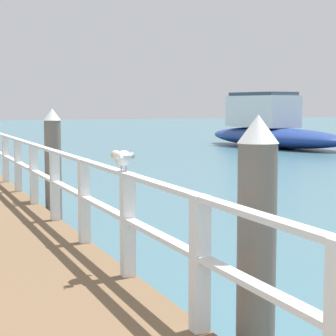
{
  "coord_description": "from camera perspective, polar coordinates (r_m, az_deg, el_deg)",
  "views": [
    {
      "loc": [
        -0.71,
        -0.01,
        1.98
      ],
      "look_at": [
        3.05,
        9.04,
        0.98
      ],
      "focal_mm": 67.29,
      "sensor_mm": 36.0,
      "label": 1
    }
  ],
  "objects": [
    {
      "name": "pier_railing",
      "position": [
        11.22,
        -12.81,
        0.49
      ],
      "size": [
        0.12,
        20.53,
        0.99
      ],
      "color": "white",
      "rests_on": "pier_deck"
    },
    {
      "name": "dock_piling_near",
      "position": [
        4.55,
        8.02,
        -7.17
      ],
      "size": [
        0.29,
        0.29,
        1.91
      ],
      "color": "#6B6056",
      "rests_on": "ground_plane"
    },
    {
      "name": "dock_piling_far",
      "position": [
        10.8,
        -10.37,
        0.31
      ],
      "size": [
        0.29,
        0.29,
        1.91
      ],
      "color": "#6B6056",
      "rests_on": "ground_plane"
    },
    {
      "name": "seagull_foreground",
      "position": [
        5.96,
        -4.11,
        0.97
      ],
      "size": [
        0.35,
        0.39,
        0.21
      ],
      "rotation": [
        0.0,
        0.0,
        2.42
      ],
      "color": "white",
      "rests_on": "pier_railing"
    },
    {
      "name": "boat_2",
      "position": [
        29.57,
        9.28,
        3.53
      ],
      "size": [
        4.03,
        8.97,
        2.53
      ],
      "rotation": [
        0.0,
        0.0,
        0.15
      ],
      "color": "navy",
      "rests_on": "ground_plane"
    }
  ]
}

